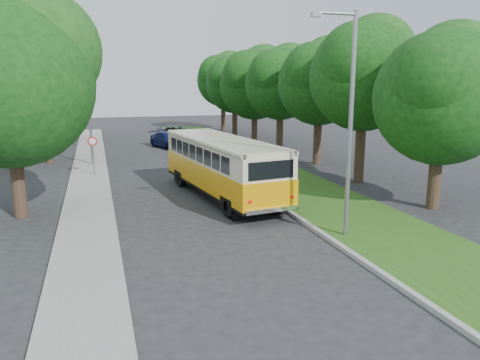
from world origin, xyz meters
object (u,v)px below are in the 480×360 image
object	(u,v)px
lamppost_far	(87,105)
vintage_bus	(222,168)
car_white	(202,152)
car_blue	(169,140)
car_silver	(233,170)
lamppost_near	(348,119)
car_grey	(172,133)

from	to	relation	value
lamppost_far	vintage_bus	bearing A→B (deg)	-60.98
car_white	car_blue	size ratio (longest dim) A/B	0.94
car_silver	vintage_bus	bearing A→B (deg)	-126.56
lamppost_far	car_silver	xyz separation A→B (m)	(7.70, -8.20, -3.38)
vintage_bus	car_white	size ratio (longest dim) A/B	2.32
car_silver	car_white	xyz separation A→B (m)	(-0.08, 7.50, -0.02)
lamppost_near	car_silver	distance (m)	10.99
lamppost_near	car_blue	distance (m)	25.92
vintage_bus	car_white	xyz separation A→B (m)	(1.36, 10.58, -0.78)
car_blue	car_grey	size ratio (longest dim) A/B	0.96
vintage_bus	car_blue	bearing A→B (deg)	81.59
lamppost_far	car_grey	size ratio (longest dim) A/B	1.55
car_white	car_grey	size ratio (longest dim) A/B	0.90
lamppost_near	car_silver	world-z (taller)	lamppost_near
car_silver	lamppost_near	bearing A→B (deg)	-94.72
lamppost_near	vintage_bus	world-z (taller)	lamppost_near
lamppost_far	lamppost_near	bearing A→B (deg)	-64.29
vintage_bus	lamppost_far	bearing A→B (deg)	111.12
lamppost_near	car_grey	bearing A→B (deg)	92.59
car_silver	car_grey	size ratio (longest dim) A/B	0.89
lamppost_far	car_grey	xyz separation A→B (m)	(7.51, 12.24, -3.44)
car_grey	vintage_bus	bearing A→B (deg)	-75.36
lamppost_near	lamppost_far	distance (m)	20.53
car_white	car_grey	distance (m)	12.94
vintage_bus	car_white	bearing A→B (deg)	74.77
vintage_bus	car_grey	xyz separation A→B (m)	(1.26, 23.51, -0.83)
lamppost_far	car_blue	bearing A→B (deg)	47.62
lamppost_near	car_silver	size ratio (longest dim) A/B	1.86
lamppost_far	car_silver	distance (m)	11.74
lamppost_far	car_silver	size ratio (longest dim) A/B	1.74
vintage_bus	car_silver	xyz separation A→B (m)	(1.44, 3.08, -0.77)
lamppost_far	car_blue	size ratio (longest dim) A/B	1.61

